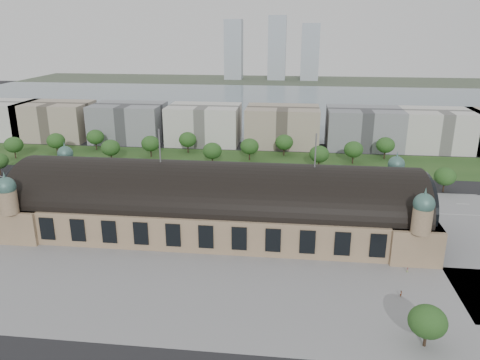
# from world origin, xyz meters

# --- Properties ---
(ground) EXTENTS (900.00, 900.00, 0.00)m
(ground) POSITION_xyz_m (0.00, 0.00, 0.00)
(ground) COLOR black
(ground) RESTS_ON ground
(station) EXTENTS (150.00, 48.40, 44.30)m
(station) POSITION_xyz_m (0.00, 0.00, 10.28)
(station) COLOR tan
(station) RESTS_ON ground
(plaza_south) EXTENTS (190.00, 48.00, 0.12)m
(plaza_south) POSITION_xyz_m (10.00, -44.00, 0.00)
(plaza_south) COLOR gray
(plaza_south) RESTS_ON ground
(road_slab) EXTENTS (260.00, 26.00, 0.10)m
(road_slab) POSITION_xyz_m (-20.00, 38.00, 0.00)
(road_slab) COLOR black
(road_slab) RESTS_ON ground
(grass_belt) EXTENTS (300.00, 45.00, 0.10)m
(grass_belt) POSITION_xyz_m (-15.00, 93.00, 0.00)
(grass_belt) COLOR #25471C
(grass_belt) RESTS_ON ground
(petrol_station) EXTENTS (14.00, 13.00, 5.05)m
(petrol_station) POSITION_xyz_m (-53.91, 65.28, 2.95)
(petrol_station) COLOR #CF450C
(petrol_station) RESTS_ON ground
(lake) EXTENTS (700.00, 320.00, 0.08)m
(lake) POSITION_xyz_m (0.00, 298.00, 0.00)
(lake) COLOR slate
(lake) RESTS_ON ground
(far_shore) EXTENTS (700.00, 120.00, 0.14)m
(far_shore) POSITION_xyz_m (0.00, 498.00, 0.00)
(far_shore) COLOR #44513D
(far_shore) RESTS_ON ground
(far_tower_left) EXTENTS (24.00, 24.00, 80.00)m
(far_tower_left) POSITION_xyz_m (-60.00, 508.00, 40.00)
(far_tower_left) COLOR #9EA8B2
(far_tower_left) RESTS_ON ground
(far_tower_mid) EXTENTS (24.00, 24.00, 85.00)m
(far_tower_mid) POSITION_xyz_m (0.00, 508.00, 42.50)
(far_tower_mid) COLOR #9EA8B2
(far_tower_mid) RESTS_ON ground
(far_tower_right) EXTENTS (24.00, 24.00, 75.00)m
(far_tower_right) POSITION_xyz_m (45.00, 508.00, 37.50)
(far_tower_right) COLOR #9EA8B2
(far_tower_right) RESTS_ON ground
(office_0) EXTENTS (45.00, 32.00, 24.00)m
(office_0) POSITION_xyz_m (-170.00, 133.00, 12.00)
(office_0) COLOR silver
(office_0) RESTS_ON ground
(office_1) EXTENTS (45.00, 32.00, 24.00)m
(office_1) POSITION_xyz_m (-130.00, 133.00, 12.00)
(office_1) COLOR tan
(office_1) RESTS_ON ground
(office_2) EXTENTS (45.00, 32.00, 24.00)m
(office_2) POSITION_xyz_m (-80.00, 133.00, 12.00)
(office_2) COLOR gray
(office_2) RESTS_ON ground
(office_3) EXTENTS (45.00, 32.00, 24.00)m
(office_3) POSITION_xyz_m (-30.00, 133.00, 12.00)
(office_3) COLOR silver
(office_3) RESTS_ON ground
(office_4) EXTENTS (45.00, 32.00, 24.00)m
(office_4) POSITION_xyz_m (20.00, 133.00, 12.00)
(office_4) COLOR tan
(office_4) RESTS_ON ground
(office_5) EXTENTS (45.00, 32.00, 24.00)m
(office_5) POSITION_xyz_m (70.00, 133.00, 12.00)
(office_5) COLOR gray
(office_5) RESTS_ON ground
(office_6) EXTENTS (45.00, 32.00, 24.00)m
(office_6) POSITION_xyz_m (115.00, 133.00, 12.00)
(office_6) COLOR silver
(office_6) RESTS_ON ground
(tree_row_1) EXTENTS (9.60, 9.60, 11.52)m
(tree_row_1) POSITION_xyz_m (-96.00, 53.00, 7.43)
(tree_row_1) COLOR #2D2116
(tree_row_1) RESTS_ON ground
(tree_row_2) EXTENTS (9.60, 9.60, 11.52)m
(tree_row_2) POSITION_xyz_m (-72.00, 53.00, 7.43)
(tree_row_2) COLOR #2D2116
(tree_row_2) RESTS_ON ground
(tree_row_3) EXTENTS (9.60, 9.60, 11.52)m
(tree_row_3) POSITION_xyz_m (-48.00, 53.00, 7.43)
(tree_row_3) COLOR #2D2116
(tree_row_3) RESTS_ON ground
(tree_row_4) EXTENTS (9.60, 9.60, 11.52)m
(tree_row_4) POSITION_xyz_m (-24.00, 53.00, 7.43)
(tree_row_4) COLOR #2D2116
(tree_row_4) RESTS_ON ground
(tree_row_5) EXTENTS (9.60, 9.60, 11.52)m
(tree_row_5) POSITION_xyz_m (0.00, 53.00, 7.43)
(tree_row_5) COLOR #2D2116
(tree_row_5) RESTS_ON ground
(tree_row_6) EXTENTS (9.60, 9.60, 11.52)m
(tree_row_6) POSITION_xyz_m (24.00, 53.00, 7.43)
(tree_row_6) COLOR #2D2116
(tree_row_6) RESTS_ON ground
(tree_row_7) EXTENTS (9.60, 9.60, 11.52)m
(tree_row_7) POSITION_xyz_m (48.00, 53.00, 7.43)
(tree_row_7) COLOR #2D2116
(tree_row_7) RESTS_ON ground
(tree_row_8) EXTENTS (9.60, 9.60, 11.52)m
(tree_row_8) POSITION_xyz_m (72.00, 53.00, 7.43)
(tree_row_8) COLOR #2D2116
(tree_row_8) RESTS_ON ground
(tree_row_9) EXTENTS (9.60, 9.60, 11.52)m
(tree_row_9) POSITION_xyz_m (96.00, 53.00, 7.43)
(tree_row_9) COLOR #2D2116
(tree_row_9) RESTS_ON ground
(tree_belt_0) EXTENTS (10.40, 10.40, 12.48)m
(tree_belt_0) POSITION_xyz_m (-130.00, 83.00, 8.05)
(tree_belt_0) COLOR #2D2116
(tree_belt_0) RESTS_ON ground
(tree_belt_1) EXTENTS (10.40, 10.40, 12.48)m
(tree_belt_1) POSITION_xyz_m (-111.00, 95.00, 8.05)
(tree_belt_1) COLOR #2D2116
(tree_belt_1) RESTS_ON ground
(tree_belt_2) EXTENTS (10.40, 10.40, 12.48)m
(tree_belt_2) POSITION_xyz_m (-92.00, 107.00, 8.05)
(tree_belt_2) COLOR #2D2116
(tree_belt_2) RESTS_ON ground
(tree_belt_3) EXTENTS (10.40, 10.40, 12.48)m
(tree_belt_3) POSITION_xyz_m (-73.00, 83.00, 8.05)
(tree_belt_3) COLOR #2D2116
(tree_belt_3) RESTS_ON ground
(tree_belt_4) EXTENTS (10.40, 10.40, 12.48)m
(tree_belt_4) POSITION_xyz_m (-54.00, 95.00, 8.05)
(tree_belt_4) COLOR #2D2116
(tree_belt_4) RESTS_ON ground
(tree_belt_5) EXTENTS (10.40, 10.40, 12.48)m
(tree_belt_5) POSITION_xyz_m (-35.00, 107.00, 8.05)
(tree_belt_5) COLOR #2D2116
(tree_belt_5) RESTS_ON ground
(tree_belt_6) EXTENTS (10.40, 10.40, 12.48)m
(tree_belt_6) POSITION_xyz_m (-16.00, 83.00, 8.05)
(tree_belt_6) COLOR #2D2116
(tree_belt_6) RESTS_ON ground
(tree_belt_7) EXTENTS (10.40, 10.40, 12.48)m
(tree_belt_7) POSITION_xyz_m (3.00, 95.00, 8.05)
(tree_belt_7) COLOR #2D2116
(tree_belt_7) RESTS_ON ground
(tree_belt_8) EXTENTS (10.40, 10.40, 12.48)m
(tree_belt_8) POSITION_xyz_m (22.00, 107.00, 8.05)
(tree_belt_8) COLOR #2D2116
(tree_belt_8) RESTS_ON ground
(tree_belt_9) EXTENTS (10.40, 10.40, 12.48)m
(tree_belt_9) POSITION_xyz_m (41.00, 83.00, 8.05)
(tree_belt_9) COLOR #2D2116
(tree_belt_9) RESTS_ON ground
(tree_belt_10) EXTENTS (10.40, 10.40, 12.48)m
(tree_belt_10) POSITION_xyz_m (60.00, 95.00, 8.05)
(tree_belt_10) COLOR #2D2116
(tree_belt_10) RESTS_ON ground
(tree_belt_11) EXTENTS (10.40, 10.40, 12.48)m
(tree_belt_11) POSITION_xyz_m (79.00, 107.00, 8.05)
(tree_belt_11) COLOR #2D2116
(tree_belt_11) RESTS_ON ground
(tree_plaza_s) EXTENTS (9.00, 9.00, 10.64)m
(tree_plaza_s) POSITION_xyz_m (60.00, -60.00, 6.80)
(tree_plaza_s) COLOR #2D2116
(tree_plaza_s) RESTS_ON ground
(traffic_car_0) EXTENTS (4.61, 1.94, 1.56)m
(traffic_car_0) POSITION_xyz_m (-97.36, 30.08, 0.78)
(traffic_car_0) COLOR silver
(traffic_car_0) RESTS_ON ground
(traffic_car_1) EXTENTS (4.42, 1.75, 1.43)m
(traffic_car_1) POSITION_xyz_m (-77.33, 37.14, 0.72)
(traffic_car_1) COLOR #9A9EA2
(traffic_car_1) RESTS_ON ground
(traffic_car_3) EXTENTS (5.55, 2.50, 1.58)m
(traffic_car_3) POSITION_xyz_m (-28.22, 46.33, 0.79)
(traffic_car_3) COLOR maroon
(traffic_car_3) RESTS_ON ground
(traffic_car_5) EXTENTS (4.49, 1.67, 1.46)m
(traffic_car_5) POSITION_xyz_m (26.05, 40.34, 0.73)
(traffic_car_5) COLOR #525459
(traffic_car_5) RESTS_ON ground
(traffic_car_6) EXTENTS (5.77, 2.74, 1.59)m
(traffic_car_6) POSITION_xyz_m (70.81, 37.09, 0.80)
(traffic_car_6) COLOR silver
(traffic_car_6) RESTS_ON ground
(parked_car_0) EXTENTS (4.40, 2.81, 1.37)m
(parked_car_0) POSITION_xyz_m (-69.27, 25.00, 0.68)
(parked_car_0) COLOR black
(parked_car_0) RESTS_ON ground
(parked_car_1) EXTENTS (5.19, 4.18, 1.31)m
(parked_car_1) POSITION_xyz_m (-50.91, 25.00, 0.66)
(parked_car_1) COLOR maroon
(parked_car_1) RESTS_ON ground
(parked_car_2) EXTENTS (5.50, 4.84, 1.53)m
(parked_car_2) POSITION_xyz_m (-60.88, 23.83, 0.76)
(parked_car_2) COLOR #181D43
(parked_car_2) RESTS_ON ground
(parked_car_3) EXTENTS (4.43, 4.04, 1.46)m
(parked_car_3) POSITION_xyz_m (-41.73, 21.00, 0.73)
(parked_car_3) COLOR #575A5E
(parked_car_3) RESTS_ON ground
(parked_car_4) EXTENTS (4.03, 3.42, 1.30)m
(parked_car_4) POSITION_xyz_m (-39.81, 22.19, 0.65)
(parked_car_4) COLOR silver
(parked_car_4) RESTS_ON ground
(parked_car_5) EXTENTS (6.06, 4.77, 1.53)m
(parked_car_5) POSITION_xyz_m (-21.18, 25.00, 0.77)
(parked_car_5) COLOR gray
(parked_car_5) RESTS_ON ground
(parked_car_6) EXTENTS (5.09, 3.72, 1.37)m
(parked_car_6) POSITION_xyz_m (-21.95, 23.70, 0.68)
(parked_car_6) COLOR black
(parked_car_6) RESTS_ON ground
(bus_west) EXTENTS (11.03, 3.39, 3.03)m
(bus_west) POSITION_xyz_m (-25.00, 27.00, 1.51)
(bus_west) COLOR #AC381B
(bus_west) RESTS_ON ground
(bus_mid) EXTENTS (13.05, 3.80, 3.59)m
(bus_mid) POSITION_xyz_m (13.80, 32.00, 1.80)
(bus_mid) COLOR silver
(bus_mid) RESTS_ON ground
(bus_east) EXTENTS (11.99, 3.17, 3.32)m
(bus_east) POSITION_xyz_m (23.59, 30.00, 1.66)
(bus_east) COLOR silver
(bus_east) RESTS_ON ground
(pedestrian_0) EXTENTS (0.89, 0.72, 1.59)m
(pedestrian_0) POSITION_xyz_m (63.67, -24.52, 0.79)
(pedestrian_0) COLOR gray
(pedestrian_0) RESTS_ON ground
(pedestrian_1) EXTENTS (0.78, 0.86, 1.97)m
(pedestrian_1) POSITION_xyz_m (58.87, -38.84, 0.98)
(pedestrian_1) COLOR gray
(pedestrian_1) RESTS_ON ground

